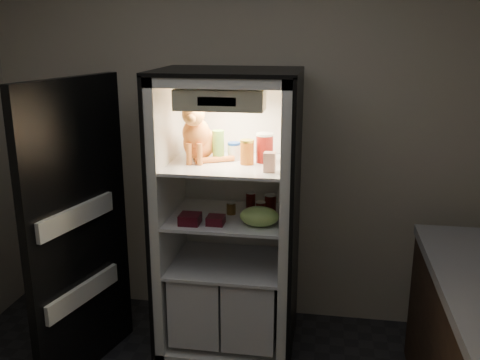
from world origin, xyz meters
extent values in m
plane|color=#B1AA93|center=(0.00, 1.80, 1.35)|extent=(3.60, 0.00, 3.60)
cube|color=white|center=(0.00, 1.67, 0.93)|extent=(0.85, 0.06, 1.85)
cube|color=white|center=(-0.40, 1.35, 0.93)|extent=(0.06, 0.70, 1.85)
cube|color=white|center=(0.40, 1.35, 0.93)|extent=(0.06, 0.70, 1.85)
cube|color=white|center=(0.00, 1.35, 1.82)|extent=(0.85, 0.70, 0.06)
cube|color=white|center=(0.00, 1.35, 0.03)|extent=(0.85, 0.70, 0.06)
cube|color=black|center=(-0.44, 1.35, 0.93)|extent=(0.02, 0.72, 1.87)
cube|color=black|center=(0.44, 1.35, 0.93)|extent=(0.02, 0.72, 1.87)
cube|color=black|center=(0.00, 1.35, 1.86)|extent=(0.90, 0.72, 0.02)
cube|color=white|center=(0.00, 1.32, 1.28)|extent=(0.73, 0.62, 0.02)
cube|color=white|center=(0.00, 1.32, 0.93)|extent=(0.73, 0.62, 0.02)
cube|color=white|center=(-0.18, 1.32, 0.35)|extent=(0.34, 0.58, 0.48)
cube|color=white|center=(0.18, 1.32, 0.35)|extent=(0.34, 0.58, 0.48)
cube|color=white|center=(0.00, 1.32, 0.60)|extent=(0.73, 0.62, 0.02)
cube|color=beige|center=(0.00, 1.11, 1.72)|extent=(0.52, 0.18, 0.12)
cube|color=black|center=(0.00, 1.02, 1.72)|extent=(0.22, 0.01, 0.05)
cube|color=black|center=(-0.84, 0.92, 0.93)|extent=(0.27, 0.86, 1.85)
cube|color=white|center=(-0.83, 0.87, 0.55)|extent=(0.22, 0.63, 0.12)
cube|color=white|center=(-0.83, 0.87, 1.05)|extent=(0.22, 0.63, 0.12)
ellipsoid|color=#D35F1B|center=(-0.20, 1.42, 1.40)|extent=(0.22, 0.27, 0.22)
ellipsoid|color=#D35F1B|center=(-0.20, 1.32, 1.48)|extent=(0.18, 0.16, 0.19)
sphere|color=orange|center=(-0.19, 1.25, 1.61)|extent=(0.15, 0.15, 0.14)
sphere|color=orange|center=(-0.19, 1.19, 1.59)|extent=(0.06, 0.06, 0.06)
cone|color=orange|center=(-0.24, 1.26, 1.68)|extent=(0.06, 0.06, 0.06)
cone|color=orange|center=(-0.15, 1.26, 1.68)|extent=(0.06, 0.06, 0.06)
cylinder|color=#D35F1B|center=(-0.23, 1.25, 1.36)|extent=(0.04, 0.04, 0.14)
cylinder|color=#D35F1B|center=(-0.16, 1.25, 1.36)|extent=(0.04, 0.04, 0.14)
cylinder|color=#D35F1B|center=(-0.08, 1.33, 1.31)|extent=(0.24, 0.15, 0.04)
cylinder|color=#238336|center=(-0.07, 1.37, 1.38)|extent=(0.08, 0.08, 0.18)
cylinder|color=#238336|center=(-0.07, 1.37, 1.48)|extent=(0.08, 0.08, 0.02)
cylinder|color=white|center=(0.03, 1.42, 1.34)|extent=(0.08, 0.08, 0.10)
cylinder|color=#173FA1|center=(0.03, 1.42, 1.40)|extent=(0.08, 0.08, 0.02)
cylinder|color=maroon|center=(0.13, 1.32, 1.36)|extent=(0.09, 0.09, 0.14)
cylinder|color=gold|center=(0.13, 1.32, 1.44)|extent=(0.09, 0.09, 0.02)
cylinder|color=#A31E15|center=(0.23, 1.39, 1.38)|extent=(0.11, 0.11, 0.17)
cylinder|color=white|center=(0.23, 1.39, 1.47)|extent=(0.11, 0.11, 0.01)
cube|color=white|center=(0.29, 1.16, 1.35)|extent=(0.07, 0.07, 0.12)
cylinder|color=black|center=(0.13, 1.47, 1.00)|extent=(0.06, 0.06, 0.11)
cylinder|color=#B2B2B2|center=(0.13, 1.47, 1.06)|extent=(0.06, 0.06, 0.00)
cylinder|color=black|center=(0.27, 1.37, 1.01)|extent=(0.07, 0.07, 0.13)
cylinder|color=#B2B2B2|center=(0.27, 1.37, 1.08)|extent=(0.08, 0.08, 0.00)
cylinder|color=black|center=(0.22, 1.29, 1.00)|extent=(0.06, 0.06, 0.11)
cylinder|color=#B2B2B2|center=(0.22, 1.29, 1.05)|extent=(0.06, 0.06, 0.00)
cylinder|color=brown|center=(0.02, 1.35, 0.98)|extent=(0.06, 0.06, 0.08)
cylinder|color=#B2B2B2|center=(0.02, 1.35, 1.02)|extent=(0.06, 0.06, 0.01)
ellipsoid|color=#84A94E|center=(0.23, 1.17, 1.00)|extent=(0.24, 0.18, 0.12)
cube|color=#4E0D18|center=(-0.20, 1.13, 0.97)|extent=(0.13, 0.13, 0.06)
cube|color=#4E0D18|center=(-0.04, 1.15, 0.97)|extent=(0.11, 0.11, 0.05)
camera|label=1|loc=(0.62, -1.91, 2.11)|focal=40.00mm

